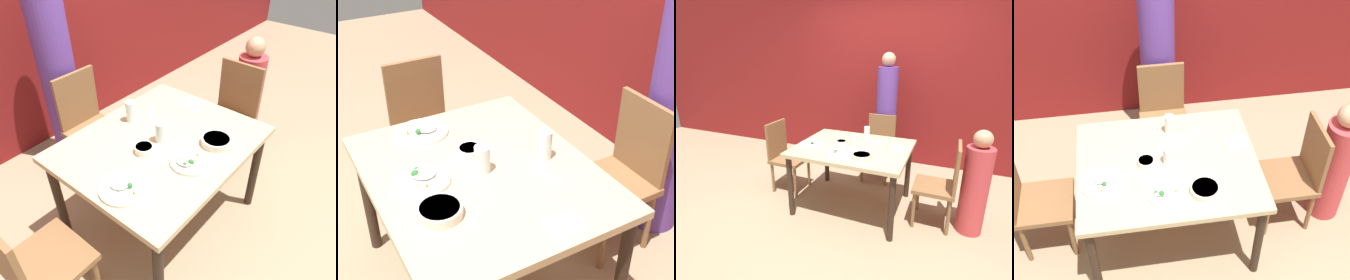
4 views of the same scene
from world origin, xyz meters
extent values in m
plane|color=#998466|center=(0.00, 0.00, 0.00)|extent=(10.00, 10.00, 0.00)
cube|color=maroon|center=(0.00, 1.56, 1.35)|extent=(10.00, 0.06, 2.70)
cube|color=tan|center=(0.00, 0.00, 0.71)|extent=(1.21, 0.99, 0.04)
cylinder|color=#332319|center=(-0.55, -0.44, 0.34)|extent=(0.06, 0.06, 0.69)
cylinder|color=#332319|center=(0.55, -0.44, 0.34)|extent=(0.06, 0.06, 0.69)
cylinder|color=#332319|center=(-0.55, 0.44, 0.34)|extent=(0.06, 0.06, 0.69)
cylinder|color=#332319|center=(0.55, 0.44, 0.34)|extent=(0.06, 0.06, 0.69)
cube|color=brown|center=(0.07, 0.77, 0.41)|extent=(0.40, 0.40, 0.04)
cube|color=brown|center=(0.07, 0.95, 0.66)|extent=(0.38, 0.03, 0.45)
cylinder|color=brown|center=(-0.09, 0.60, 0.20)|extent=(0.04, 0.04, 0.39)
cylinder|color=brown|center=(0.24, 0.60, 0.20)|extent=(0.04, 0.04, 0.39)
cylinder|color=brown|center=(-0.09, 0.93, 0.20)|extent=(0.04, 0.04, 0.39)
cylinder|color=brown|center=(0.24, 0.93, 0.20)|extent=(0.04, 0.04, 0.39)
cube|color=brown|center=(0.88, 0.02, 0.41)|extent=(0.40, 0.40, 0.04)
cube|color=brown|center=(1.06, 0.02, 0.66)|extent=(0.03, 0.38, 0.45)
cylinder|color=brown|center=(0.71, 0.18, 0.20)|extent=(0.04, 0.04, 0.39)
cylinder|color=brown|center=(0.71, -0.15, 0.20)|extent=(0.04, 0.04, 0.39)
cylinder|color=brown|center=(1.04, 0.18, 0.20)|extent=(0.04, 0.04, 0.39)
cylinder|color=brown|center=(1.04, -0.15, 0.20)|extent=(0.04, 0.04, 0.39)
cube|color=brown|center=(-0.88, 0.06, 0.41)|extent=(0.40, 0.40, 0.04)
cube|color=brown|center=(-1.06, 0.06, 0.66)|extent=(0.03, 0.38, 0.45)
cylinder|color=brown|center=(-0.71, -0.11, 0.20)|extent=(0.04, 0.04, 0.39)
cylinder|color=brown|center=(-0.71, 0.22, 0.20)|extent=(0.04, 0.04, 0.39)
cylinder|color=brown|center=(-1.04, -0.11, 0.20)|extent=(0.04, 0.04, 0.39)
cylinder|color=brown|center=(-1.04, 0.22, 0.20)|extent=(0.04, 0.04, 0.39)
cylinder|color=#5B3893|center=(0.07, 1.15, 0.76)|extent=(0.29, 0.29, 1.52)
sphere|color=tan|center=(0.07, 1.15, 1.61)|extent=(0.19, 0.19, 0.19)
cylinder|color=#C63D42|center=(1.24, 0.02, 0.44)|extent=(0.25, 0.25, 0.89)
sphere|color=tan|center=(1.24, 0.02, 0.97)|extent=(0.17, 0.17, 0.17)
cylinder|color=silver|center=(0.20, -0.28, 0.75)|extent=(0.19, 0.19, 0.05)
cylinder|color=#BC5123|center=(0.20, -0.28, 0.77)|extent=(0.17, 0.17, 0.01)
cylinder|color=white|center=(-0.05, -0.27, 0.74)|extent=(0.25, 0.25, 0.02)
ellipsoid|color=white|center=(-0.08, -0.25, 0.76)|extent=(0.11, 0.11, 0.03)
sphere|color=#2D702D|center=(-0.11, -0.27, 0.76)|extent=(0.03, 0.03, 0.03)
cone|color=orange|center=(0.01, -0.27, 0.76)|extent=(0.02, 0.02, 0.02)
sphere|color=#2D702D|center=(-0.08, -0.29, 0.77)|extent=(0.04, 0.04, 0.04)
cylinder|color=white|center=(-0.45, -0.12, 0.74)|extent=(0.27, 0.27, 0.02)
ellipsoid|color=white|center=(-0.45, -0.09, 0.76)|extent=(0.11, 0.11, 0.03)
cone|color=orange|center=(-0.45, -0.19, 0.76)|extent=(0.01, 0.01, 0.03)
sphere|color=#2D702D|center=(-0.43, -0.15, 0.76)|extent=(0.03, 0.03, 0.03)
cylinder|color=white|center=(-0.14, 0.01, 0.75)|extent=(0.12, 0.12, 0.04)
cylinder|color=white|center=(-0.14, 0.01, 0.77)|extent=(0.10, 0.10, 0.01)
cylinder|color=silver|center=(0.01, 0.01, 0.80)|extent=(0.07, 0.07, 0.13)
cylinder|color=silver|center=(0.05, 0.31, 0.80)|extent=(0.07, 0.07, 0.15)
cube|color=white|center=(0.50, 0.13, 0.73)|extent=(0.14, 0.14, 0.01)
cube|color=silver|center=(0.19, 0.26, 0.73)|extent=(0.17, 0.09, 0.01)
camera|label=1|loc=(-1.25, -1.08, 1.99)|focal=35.00mm
camera|label=2|loc=(1.60, -0.76, 1.99)|focal=50.00mm
camera|label=3|loc=(0.95, -2.52, 1.71)|focal=28.00mm
camera|label=4|loc=(-0.25, -2.19, 2.97)|focal=50.00mm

